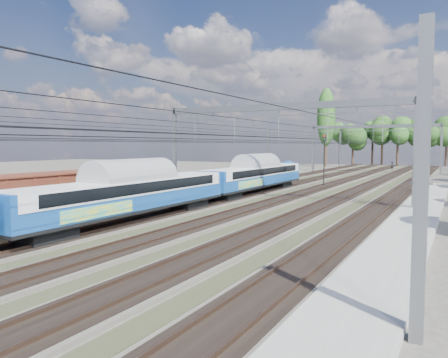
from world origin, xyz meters
The scene contains 10 objects.
track_bed centered at (0.00, 45.00, 0.10)m, with size 21.00×130.00×0.34m.
platform centered at (12.00, 20.00, 0.15)m, with size 3.00×70.00×0.30m, color gray.
catenary centered at (0.33, 52.69, 6.40)m, with size 25.65×130.00×9.00m.
tree_belt centered at (6.77, 96.38, 8.20)m, with size 40.20×101.12×11.78m.
poplar centered at (-14.50, 98.00, 11.89)m, with size 4.40×4.40×19.04m.
emu_train centered at (-4.50, 14.53, 2.46)m, with size 2.86×60.56×4.18m.
freight_boxcar centered at (-9.00, 11.92, 2.01)m, with size 2.64×12.77×3.29m.
worker centered at (1.91, 90.20, 0.89)m, with size 0.65×0.43×1.78m, color black.
signal_near centered at (-0.46, 46.73, 4.13)m, with size 0.45×0.41×6.52m.
signal_far centered at (9.40, 56.59, 3.39)m, with size 0.34×0.31×5.36m.
Camera 1 is at (14.69, -7.33, 5.24)m, focal length 35.00 mm.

